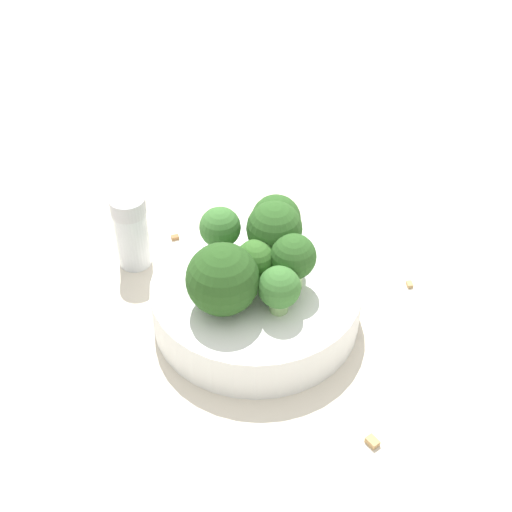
% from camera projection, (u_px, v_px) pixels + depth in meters
% --- Properties ---
extents(ground_plane, '(3.00, 3.00, 0.00)m').
position_uv_depth(ground_plane, '(256.00, 318.00, 0.63)').
color(ground_plane, beige).
extents(bowl, '(0.18, 0.18, 0.04)m').
position_uv_depth(bowl, '(256.00, 301.00, 0.61)').
color(bowl, white).
rests_on(bowl, ground_plane).
extents(broccoli_floret_0, '(0.06, 0.06, 0.06)m').
position_uv_depth(broccoli_floret_0, '(223.00, 280.00, 0.56)').
color(broccoli_floret_0, '#7A9E5B').
rests_on(broccoli_floret_0, bowl).
extents(broccoli_floret_1, '(0.05, 0.05, 0.06)m').
position_uv_depth(broccoli_floret_1, '(274.00, 230.00, 0.59)').
color(broccoli_floret_1, '#84AD66').
rests_on(broccoli_floret_1, bowl).
extents(broccoli_floret_2, '(0.04, 0.04, 0.05)m').
position_uv_depth(broccoli_floret_2, '(225.00, 228.00, 0.60)').
color(broccoli_floret_2, '#8EB770').
rests_on(broccoli_floret_2, bowl).
extents(broccoli_floret_3, '(0.03, 0.03, 0.04)m').
position_uv_depth(broccoli_floret_3, '(256.00, 262.00, 0.58)').
color(broccoli_floret_3, '#84AD66').
rests_on(broccoli_floret_3, bowl).
extents(broccoli_floret_4, '(0.04, 0.04, 0.05)m').
position_uv_depth(broccoli_floret_4, '(293.00, 259.00, 0.58)').
color(broccoli_floret_4, '#8EB770').
rests_on(broccoli_floret_4, bowl).
extents(broccoli_floret_5, '(0.03, 0.03, 0.04)m').
position_uv_depth(broccoli_floret_5, '(279.00, 289.00, 0.56)').
color(broccoli_floret_5, '#8EB770').
rests_on(broccoli_floret_5, bowl).
extents(broccoli_floret_6, '(0.04, 0.04, 0.05)m').
position_uv_depth(broccoli_floret_6, '(276.00, 221.00, 0.62)').
color(broccoli_floret_6, '#84AD66').
rests_on(broccoli_floret_6, bowl).
extents(pepper_shaker, '(0.03, 0.03, 0.08)m').
position_uv_depth(pepper_shaker, '(131.00, 231.00, 0.66)').
color(pepper_shaker, silver).
rests_on(pepper_shaker, ground_plane).
extents(almond_crumb_0, '(0.01, 0.01, 0.01)m').
position_uv_depth(almond_crumb_0, '(175.00, 236.00, 0.70)').
color(almond_crumb_0, olive).
rests_on(almond_crumb_0, ground_plane).
extents(almond_crumb_1, '(0.01, 0.01, 0.01)m').
position_uv_depth(almond_crumb_1, '(410.00, 283.00, 0.65)').
color(almond_crumb_1, tan).
rests_on(almond_crumb_1, ground_plane).
extents(almond_crumb_2, '(0.01, 0.01, 0.01)m').
position_uv_depth(almond_crumb_2, '(373.00, 440.00, 0.52)').
color(almond_crumb_2, tan).
rests_on(almond_crumb_2, ground_plane).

